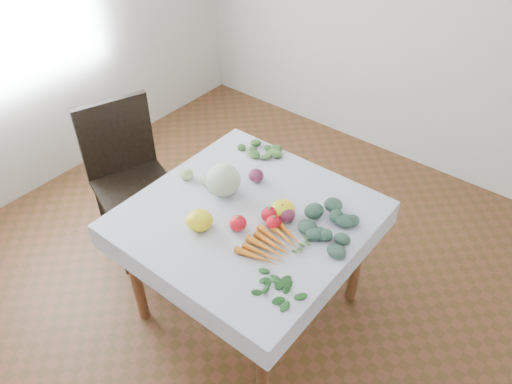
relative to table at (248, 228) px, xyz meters
The scene contains 18 objects.
ground 0.65m from the table, ahead, with size 4.00×4.00×0.00m, color brown.
table is the anchor object (origin of this frame).
tablecloth 0.10m from the table, ahead, with size 1.12×1.12×0.01m, color white.
chair 0.98m from the table, behind, with size 0.58×0.58×1.00m.
cabbage 0.28m from the table, 166.58° to the left, with size 0.18×0.18×0.17m, color silver.
tomato_a 0.21m from the table, ahead, with size 0.08×0.08×0.07m, color red.
tomato_b 0.18m from the table, 14.08° to the left, with size 0.09×0.09×0.08m, color red.
tomato_c 0.19m from the table, 74.66° to the right, with size 0.09×0.09×0.08m, color red.
tomato_d 0.22m from the table, 28.71° to the left, with size 0.09×0.09×0.08m, color red.
heirloom_back 0.23m from the table, 33.45° to the left, with size 0.12×0.12×0.09m, color yellow.
heirloom_front 0.29m from the table, 117.92° to the right, with size 0.13×0.13×0.09m, color yellow.
onion_a 0.30m from the table, 119.95° to the left, with size 0.08×0.08×0.07m, color #541831.
onion_b 0.24m from the table, 23.70° to the left, with size 0.09×0.09×0.07m, color #541831.
tomatillo_cluster 0.40m from the table, behind, with size 0.09×0.14×0.05m.
carrot_bunch 0.29m from the table, 24.64° to the right, with size 0.23×0.31×0.03m.
kale_bunch 0.39m from the table, 25.94° to the left, with size 0.33×0.33×0.05m.
basil_bunch 0.53m from the table, 38.09° to the right, with size 0.24×0.17×0.01m.
dill_bunch 0.55m from the table, 121.91° to the left, with size 0.24×0.22×0.03m.
Camera 1 is at (1.19, -1.43, 2.46)m, focal length 35.00 mm.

